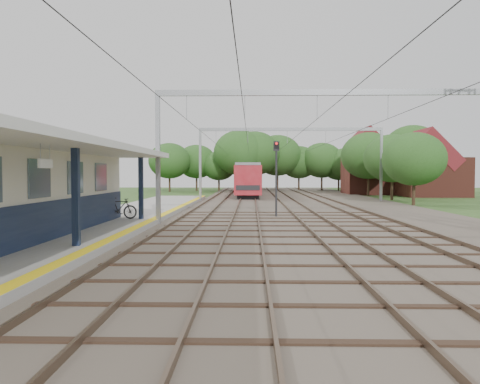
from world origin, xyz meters
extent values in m
plane|color=#2D4C1E|center=(0.00, 0.00, 0.00)|extent=(160.00, 160.00, 0.00)
cube|color=#473D33|center=(4.00, 30.00, 0.05)|extent=(18.00, 90.00, 0.10)
cube|color=gray|center=(-7.50, 14.00, 0.17)|extent=(5.00, 52.00, 0.35)
cube|color=yellow|center=(-5.25, 14.00, 0.35)|extent=(0.45, 52.00, 0.01)
cube|color=beige|center=(-8.90, 7.00, 2.05)|extent=(3.20, 18.00, 3.40)
cube|color=#121D38|center=(-7.28, 7.00, 1.05)|extent=(0.06, 18.00, 1.40)
cube|color=slate|center=(-7.27, 7.00, 2.55)|extent=(0.05, 16.00, 1.30)
cube|color=#121D38|center=(-5.90, 6.00, 1.95)|extent=(0.22, 0.22, 3.20)
cube|color=#121D38|center=(-5.90, 15.00, 1.95)|extent=(0.22, 0.22, 3.20)
cube|color=silver|center=(-7.80, 6.00, 3.67)|extent=(6.40, 20.00, 0.24)
cube|color=white|center=(-6.00, 4.00, 3.00)|extent=(0.06, 0.85, 0.26)
cube|color=brown|center=(-4.22, 30.00, 0.17)|extent=(0.07, 88.00, 0.15)
cube|color=brown|center=(-2.78, 30.00, 0.17)|extent=(0.07, 88.00, 0.15)
cube|color=brown|center=(-1.22, 30.00, 0.17)|extent=(0.07, 88.00, 0.15)
cube|color=brown|center=(0.22, 30.00, 0.17)|extent=(0.07, 88.00, 0.15)
cube|color=brown|center=(2.48, 30.00, 0.17)|extent=(0.07, 88.00, 0.15)
cube|color=brown|center=(3.92, 30.00, 0.17)|extent=(0.07, 88.00, 0.15)
cube|color=brown|center=(6.08, 30.00, 0.17)|extent=(0.07, 88.00, 0.15)
cube|color=brown|center=(7.52, 30.00, 0.17)|extent=(0.07, 88.00, 0.15)
cube|color=gray|center=(-5.00, 15.00, 3.50)|extent=(0.22, 0.22, 7.00)
cube|color=gray|center=(3.50, 15.00, 6.85)|extent=(17.00, 0.20, 0.30)
cube|color=gray|center=(-5.00, 35.00, 3.50)|extent=(0.22, 0.22, 7.00)
cube|color=gray|center=(12.00, 35.00, 3.50)|extent=(0.22, 0.22, 7.00)
cube|color=gray|center=(3.50, 35.00, 6.85)|extent=(17.00, 0.20, 0.30)
cylinder|color=black|center=(-3.50, 30.00, 5.50)|extent=(0.02, 88.00, 0.02)
cylinder|color=black|center=(-0.50, 30.00, 5.50)|extent=(0.02, 88.00, 0.02)
cylinder|color=black|center=(3.20, 30.00, 5.50)|extent=(0.02, 88.00, 0.02)
cylinder|color=black|center=(6.80, 30.00, 5.50)|extent=(0.02, 88.00, 0.02)
cylinder|color=#382619|center=(-10.00, 61.00, 1.44)|extent=(0.28, 0.28, 2.88)
ellipsoid|color=#1D4017|center=(-10.00, 61.00, 4.96)|extent=(6.72, 6.72, 5.76)
cylinder|color=#382619|center=(-4.00, 63.00, 1.26)|extent=(0.28, 0.28, 2.52)
ellipsoid|color=#1D4017|center=(-4.00, 63.00, 4.34)|extent=(5.88, 5.88, 5.04)
cylinder|color=#382619|center=(2.00, 60.00, 1.62)|extent=(0.28, 0.28, 3.24)
ellipsoid|color=#1D4017|center=(2.00, 60.00, 5.58)|extent=(7.56, 7.56, 6.48)
cylinder|color=#382619|center=(8.00, 62.00, 1.35)|extent=(0.28, 0.28, 2.70)
ellipsoid|color=#1D4017|center=(8.00, 62.00, 4.65)|extent=(6.30, 6.30, 5.40)
cylinder|color=#382619|center=(14.50, 38.00, 1.26)|extent=(0.28, 0.28, 2.52)
ellipsoid|color=#1D4017|center=(14.50, 38.00, 4.34)|extent=(5.88, 5.88, 5.04)
cylinder|color=#382619|center=(15.00, 54.00, 1.44)|extent=(0.28, 0.28, 2.88)
ellipsoid|color=#1D4017|center=(15.00, 54.00, 4.96)|extent=(6.72, 6.72, 5.76)
cube|color=brown|center=(21.00, 46.00, 2.25)|extent=(7.00, 6.00, 4.50)
cube|color=maroon|center=(21.00, 46.00, 5.40)|extent=(4.99, 6.12, 4.99)
cube|color=brown|center=(16.00, 52.00, 2.50)|extent=(8.00, 6.00, 5.00)
cube|color=maroon|center=(16.00, 52.00, 5.90)|extent=(5.52, 6.12, 5.52)
imported|color=black|center=(-7.04, 15.00, 0.91)|extent=(1.90, 0.64, 1.12)
cube|color=black|center=(-0.50, 45.25, 0.32)|extent=(2.21, 15.76, 0.44)
cube|color=maroon|center=(-0.50, 45.25, 2.04)|extent=(2.76, 17.14, 2.98)
cube|color=black|center=(-0.50, 45.25, 2.34)|extent=(2.80, 15.76, 0.86)
cube|color=slate|center=(-0.50, 45.25, 3.65)|extent=(2.54, 17.14, 0.28)
cube|color=black|center=(-0.50, 62.99, 0.32)|extent=(2.21, 15.76, 0.44)
cube|color=maroon|center=(-0.50, 62.99, 2.04)|extent=(2.76, 17.14, 2.98)
cube|color=black|center=(-0.50, 62.99, 2.34)|extent=(2.80, 15.76, 0.86)
cube|color=slate|center=(-0.50, 62.99, 3.65)|extent=(2.54, 17.14, 0.28)
cylinder|color=black|center=(1.35, 19.24, 2.13)|extent=(0.14, 0.14, 4.27)
cube|color=black|center=(1.35, 19.24, 4.37)|extent=(0.35, 0.25, 0.59)
sphere|color=red|center=(1.35, 19.14, 4.52)|extent=(0.15, 0.15, 0.15)
camera|label=1|loc=(-0.15, -9.12, 2.73)|focal=35.00mm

